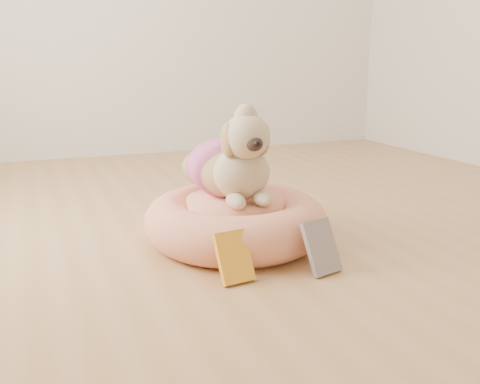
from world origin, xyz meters
name	(u,v)px	position (x,y,z in m)	size (l,w,h in m)	color
floor	(276,236)	(0.00, 0.00, 0.00)	(4.50, 4.50, 0.00)	#B6834C
pet_bed	(236,221)	(-0.19, -0.01, 0.09)	(0.75, 0.75, 0.19)	#E57F59
dog	(231,149)	(-0.20, 0.01, 0.39)	(0.37, 0.54, 0.39)	brown
book_yellow	(234,257)	(-0.34, -0.38, 0.09)	(0.12, 0.02, 0.18)	yellow
book_white	(321,247)	(-0.02, -0.42, 0.09)	(0.13, 0.02, 0.20)	white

